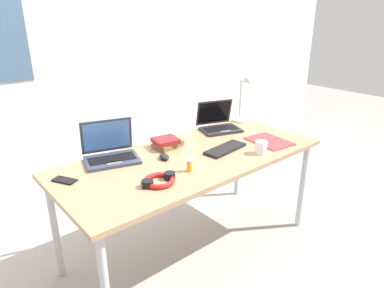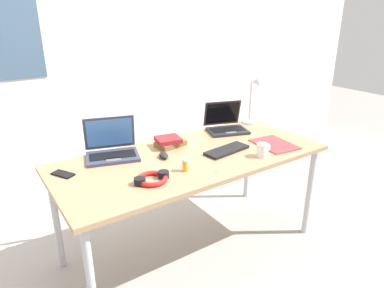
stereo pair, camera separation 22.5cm
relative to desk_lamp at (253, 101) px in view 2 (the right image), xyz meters
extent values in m
plane|color=gray|center=(-0.80, -0.28, -0.94)|extent=(12.00, 12.00, 0.00)
cube|color=silver|center=(-0.80, 0.82, 0.36)|extent=(6.00, 0.12, 2.60)
cube|color=#9E7A56|center=(-0.80, -0.28, -0.21)|extent=(1.80, 0.80, 0.03)
cylinder|color=#B2B5BA|center=(-1.64, -0.62, -0.58)|extent=(0.04, 0.04, 0.71)
cylinder|color=#B2B5BA|center=(0.04, -0.62, -0.58)|extent=(0.04, 0.04, 0.71)
cylinder|color=#B2B5BA|center=(-1.64, 0.06, -0.58)|extent=(0.04, 0.04, 0.71)
cylinder|color=#B2B5BA|center=(0.04, 0.06, -0.58)|extent=(0.04, 0.04, 0.71)
cylinder|color=silver|center=(0.00, 0.03, -0.19)|extent=(0.12, 0.12, 0.02)
cylinder|color=silver|center=(0.00, 0.03, -0.01)|extent=(0.02, 0.02, 0.34)
cylinder|color=silver|center=(0.00, -0.01, 0.16)|extent=(0.01, 0.08, 0.01)
cone|color=silver|center=(0.00, -0.05, 0.16)|extent=(0.07, 0.09, 0.09)
cube|color=#33384C|center=(-1.25, -0.03, -0.19)|extent=(0.38, 0.31, 0.02)
cube|color=black|center=(-1.25, -0.03, -0.18)|extent=(0.32, 0.20, 0.00)
cube|color=#595B60|center=(-1.27, -0.10, -0.18)|extent=(0.10, 0.07, 0.00)
cube|color=#33384C|center=(-1.22, 0.10, -0.06)|extent=(0.33, 0.14, 0.23)
cube|color=#3F72BF|center=(-1.22, 0.09, -0.06)|extent=(0.29, 0.12, 0.19)
cube|color=#232326|center=(-0.31, -0.05, -0.19)|extent=(0.35, 0.29, 0.02)
cube|color=black|center=(-0.31, -0.05, -0.18)|extent=(0.29, 0.19, 0.00)
cube|color=#595B60|center=(-0.33, -0.11, -0.18)|extent=(0.09, 0.07, 0.00)
cube|color=#232326|center=(-0.27, 0.07, -0.08)|extent=(0.30, 0.15, 0.20)
cube|color=black|center=(-0.27, 0.07, -0.08)|extent=(0.27, 0.12, 0.17)
cube|color=black|center=(-0.57, -0.36, -0.19)|extent=(0.34, 0.16, 0.02)
ellipsoid|color=black|center=(-0.98, -0.21, -0.18)|extent=(0.08, 0.11, 0.03)
cube|color=black|center=(-1.59, -0.10, -0.19)|extent=(0.12, 0.15, 0.01)
torus|color=red|center=(-1.19, -0.46, -0.18)|extent=(0.18, 0.18, 0.03)
cylinder|color=black|center=(-1.27, -0.46, -0.18)|extent=(0.06, 0.06, 0.04)
cylinder|color=black|center=(-1.12, -0.46, -0.18)|extent=(0.06, 0.06, 0.04)
cylinder|color=gold|center=(-0.97, -0.45, -0.16)|extent=(0.04, 0.04, 0.06)
cylinder|color=white|center=(-0.97, -0.45, -0.13)|extent=(0.04, 0.04, 0.01)
cube|color=brown|center=(-0.83, -0.05, -0.18)|extent=(0.22, 0.16, 0.04)
cube|color=maroon|center=(-0.85, -0.05, -0.15)|extent=(0.19, 0.18, 0.03)
cube|color=red|center=(-0.21, -0.45, -0.19)|extent=(0.26, 0.33, 0.01)
cylinder|color=white|center=(-0.43, -0.55, -0.15)|extent=(0.08, 0.08, 0.09)
torus|color=white|center=(-0.38, -0.55, -0.15)|extent=(0.05, 0.01, 0.05)
camera|label=1|loc=(-2.16, -1.88, 0.70)|focal=32.28mm
camera|label=2|loc=(-1.98, -2.02, 0.70)|focal=32.28mm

